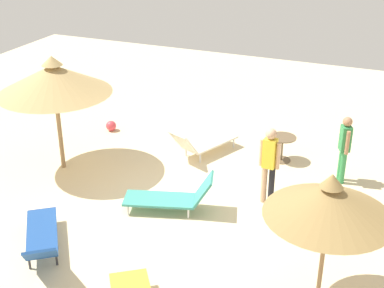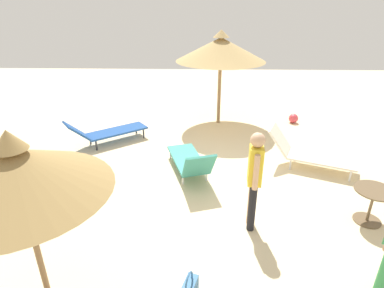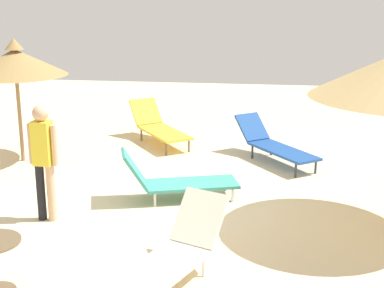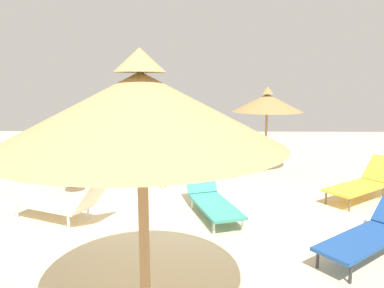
# 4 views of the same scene
# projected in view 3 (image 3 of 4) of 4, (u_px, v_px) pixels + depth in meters

# --- Properties ---
(ground) EXTENTS (24.00, 24.00, 0.10)m
(ground) POSITION_uv_depth(u_px,v_px,m) (169.00, 207.00, 9.33)
(ground) COLOR beige
(parasol_umbrella_center) EXTENTS (2.02, 2.02, 2.48)m
(parasol_umbrella_center) POSITION_uv_depth(u_px,v_px,m) (15.00, 62.00, 11.11)
(parasol_umbrella_center) COLOR olive
(parasol_umbrella_center) RESTS_ON ground
(lounge_chair_edge) EXTENTS (1.77, 2.08, 0.81)m
(lounge_chair_edge) POSITION_uv_depth(u_px,v_px,m) (274.00, 144.00, 11.49)
(lounge_chair_edge) COLOR #1E478C
(lounge_chair_edge) RESTS_ON ground
(lounge_chair_far_left) EXTENTS (1.73, 2.06, 0.86)m
(lounge_chair_far_left) POSITION_uv_depth(u_px,v_px,m) (158.00, 126.00, 12.85)
(lounge_chair_far_left) COLOR gold
(lounge_chair_far_left) RESTS_ON ground
(lounge_chair_far_right) EXTENTS (1.35, 2.08, 0.90)m
(lounge_chair_far_right) POSITION_uv_depth(u_px,v_px,m) (171.00, 254.00, 6.77)
(lounge_chair_far_right) COLOR silver
(lounge_chair_far_right) RESTS_ON ground
(lounge_chair_near_right) EXTENTS (2.02, 1.18, 0.87)m
(lounge_chair_near_right) POSITION_uv_depth(u_px,v_px,m) (175.00, 180.00, 9.45)
(lounge_chair_near_right) COLOR teal
(lounge_chair_near_right) RESTS_ON ground
(person_standing_near_left) EXTENTS (0.46, 0.24, 1.79)m
(person_standing_near_left) POSITION_uv_depth(u_px,v_px,m) (43.00, 155.00, 8.44)
(person_standing_near_left) COLOR black
(person_standing_near_left) RESTS_ON ground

